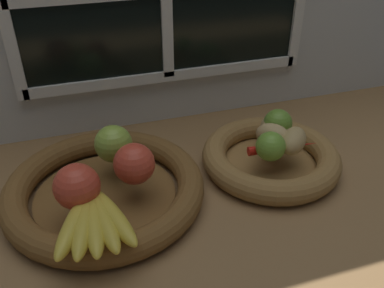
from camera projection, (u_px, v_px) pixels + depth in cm
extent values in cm
cube|color=olive|center=(207.00, 193.00, 82.12)|extent=(140.00, 90.00, 3.00)
cube|color=silver|center=(163.00, 5.00, 90.38)|extent=(140.00, 3.00, 55.00)
cube|color=white|center=(1.00, 3.00, 78.37)|extent=(2.40, 1.20, 40.40)
cube|color=white|center=(169.00, 76.00, 96.80)|extent=(64.00, 1.20, 2.40)
cylinder|color=brown|center=(106.00, 196.00, 78.25)|extent=(26.30, 26.30, 1.00)
torus|color=brown|center=(105.00, 188.00, 77.18)|extent=(36.99, 36.99, 4.91)
cylinder|color=olive|center=(270.00, 165.00, 86.84)|extent=(19.14, 19.14, 1.00)
torus|color=olive|center=(271.00, 157.00, 85.78)|extent=(28.25, 28.25, 4.91)
sphere|color=#8CAD3D|center=(113.00, 144.00, 78.77)|extent=(7.20, 7.20, 7.20)
sphere|color=#CC422D|center=(134.00, 162.00, 73.55)|extent=(7.39, 7.39, 7.39)
sphere|color=#CC422D|center=(77.00, 186.00, 67.64)|extent=(7.68, 7.68, 7.68)
ellipsoid|color=gold|center=(76.00, 222.00, 63.99)|extent=(9.17, 15.63, 3.11)
ellipsoid|color=gold|center=(85.00, 222.00, 63.97)|extent=(6.67, 16.00, 3.11)
ellipsoid|color=gold|center=(94.00, 221.00, 64.16)|extent=(3.95, 15.85, 3.11)
ellipsoid|color=gold|center=(103.00, 219.00, 64.56)|extent=(5.07, 15.98, 3.11)
ellipsoid|color=gold|center=(112.00, 216.00, 65.15)|extent=(7.71, 15.91, 3.11)
sphere|color=brown|center=(91.00, 190.00, 70.54)|extent=(2.80, 2.80, 2.80)
ellipsoid|color=tan|center=(273.00, 136.00, 83.04)|extent=(8.07, 8.33, 5.14)
ellipsoid|color=tan|center=(294.00, 142.00, 81.45)|extent=(8.88, 8.89, 4.89)
ellipsoid|color=tan|center=(272.00, 127.00, 87.13)|extent=(7.76, 8.84, 4.15)
sphere|color=#6B9E33|center=(271.00, 146.00, 79.32)|extent=(5.75, 5.75, 5.75)
sphere|color=olive|center=(278.00, 123.00, 86.49)|extent=(5.97, 5.97, 5.97)
cone|color=red|center=(283.00, 147.00, 82.63)|extent=(14.75, 3.26, 1.89)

